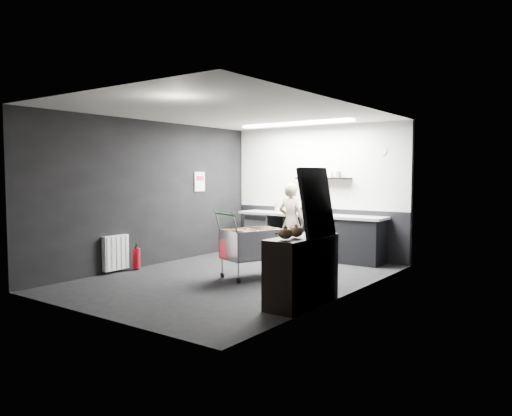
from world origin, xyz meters
The scene contains 22 objects.
floor centered at (0.00, 0.00, 0.00)m, with size 5.50×5.50×0.00m, color black.
ceiling centered at (0.00, 0.00, 2.70)m, with size 5.50×5.50×0.00m, color silver.
wall_back centered at (0.00, 2.75, 1.35)m, with size 5.50×5.50×0.00m, color black.
wall_front centered at (0.00, -2.75, 1.35)m, with size 5.50×5.50×0.00m, color black.
wall_left centered at (-2.00, 0.00, 1.35)m, with size 5.50×5.50×0.00m, color black.
wall_right centered at (2.00, 0.00, 1.35)m, with size 5.50×5.50×0.00m, color black.
kitchen_wall_panel centered at (0.00, 2.73, 1.85)m, with size 3.95×0.02×1.70m, color silver.
dado_panel centered at (0.00, 2.73, 0.50)m, with size 3.95×0.02×1.00m, color black.
floating_shelf centered at (0.20, 2.62, 1.62)m, with size 1.20×0.22×0.04m, color black.
wall_clock centered at (1.40, 2.72, 2.15)m, with size 0.20×0.20×0.03m, color white.
poster centered at (-1.98, 1.30, 1.55)m, with size 0.02×0.30×0.40m, color white.
poster_red_band centered at (-1.98, 1.30, 1.62)m, with size 0.01×0.22×0.10m, color red.
radiator centered at (-1.94, -0.90, 0.35)m, with size 0.10×0.50×0.60m, color white.
ceiling_strip centered at (0.00, 1.85, 2.67)m, with size 2.40×0.20×0.04m, color white.
prep_counter centered at (0.14, 2.42, 0.46)m, with size 3.20×0.61×0.90m.
person centered at (-0.15, 1.97, 0.77)m, with size 0.56×0.37×1.53m, color beige.
shopping_cart centered at (0.20, 0.17, 0.52)m, with size 0.91×1.18×1.09m.
sideboard centered at (1.77, -0.79, 0.57)m, with size 0.51×1.20×1.80m.
fire_extinguisher centered at (-1.85, -0.52, 0.22)m, with size 0.14×0.14×0.45m.
cardboard_box centered at (0.18, 2.37, 0.95)m, with size 0.53×0.40×0.11m, color #947A4F.
pink_tub centered at (-0.72, 2.42, 1.01)m, with size 0.21×0.21×0.21m, color beige.
white_container centered at (-0.49, 2.37, 0.98)m, with size 0.18×0.14×0.16m, color white.
Camera 1 is at (5.06, -6.39, 1.73)m, focal length 35.00 mm.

